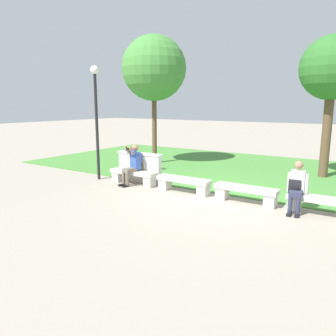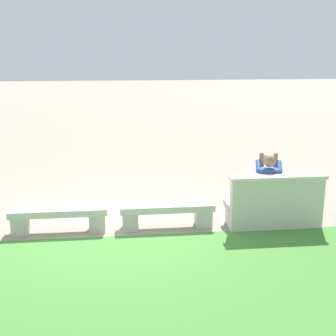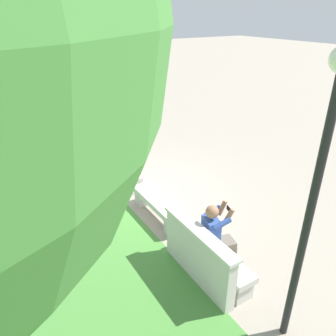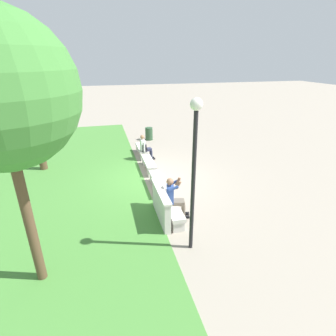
{
  "view_description": "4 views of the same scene",
  "coord_description": "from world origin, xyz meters",
  "px_view_note": "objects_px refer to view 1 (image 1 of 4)",
  "views": [
    {
      "loc": [
        3.88,
        -8.22,
        2.61
      ],
      "look_at": [
        -1.25,
        -0.42,
        0.78
      ],
      "focal_mm": 35.0,
      "sensor_mm": 36.0,
      "label": 1
    },
    {
      "loc": [
        -0.07,
        7.97,
        3.18
      ],
      "look_at": [
        -0.99,
        -0.11,
        1.09
      ],
      "focal_mm": 50.0,
      "sensor_mm": 36.0,
      "label": 2
    },
    {
      "loc": [
        -6.24,
        2.96,
        4.15
      ],
      "look_at": [
        -0.66,
        -0.44,
        0.98
      ],
      "focal_mm": 35.0,
      "sensor_mm": 36.0,
      "label": 3
    },
    {
      "loc": [
        -9.61,
        1.86,
        4.64
      ],
      "look_at": [
        -1.35,
        -0.28,
        1.02
      ],
      "focal_mm": 28.0,
      "sensor_mm": 36.0,
      "label": 4
    }
  ],
  "objects_px": {
    "lamp_post": "(96,107)",
    "tree_behind_wall": "(332,70)",
    "bench_main": "(133,175)",
    "bench_near": "(183,183)",
    "person_photographer": "(133,163)",
    "person_distant": "(297,186)",
    "bench_far": "(324,204)",
    "tree_left_background": "(154,69)",
    "bench_mid": "(245,192)",
    "backpack": "(295,187)"
  },
  "relations": [
    {
      "from": "backpack",
      "to": "tree_left_background",
      "type": "bearing_deg",
      "value": 152.46
    },
    {
      "from": "backpack",
      "to": "lamp_post",
      "type": "xyz_separation_m",
      "value": [
        -6.59,
        -0.09,
        1.9
      ]
    },
    {
      "from": "person_photographer",
      "to": "backpack",
      "type": "distance_m",
      "value": 5.07
    },
    {
      "from": "person_distant",
      "to": "tree_behind_wall",
      "type": "distance_m",
      "value": 5.55
    },
    {
      "from": "bench_mid",
      "to": "tree_left_background",
      "type": "relative_size",
      "value": 0.31
    },
    {
      "from": "person_distant",
      "to": "tree_behind_wall",
      "type": "relative_size",
      "value": 0.26
    },
    {
      "from": "bench_far",
      "to": "tree_behind_wall",
      "type": "relative_size",
      "value": 0.35
    },
    {
      "from": "bench_main",
      "to": "tree_behind_wall",
      "type": "height_order",
      "value": "tree_behind_wall"
    },
    {
      "from": "bench_near",
      "to": "bench_far",
      "type": "bearing_deg",
      "value": 0.0
    },
    {
      "from": "bench_main",
      "to": "bench_near",
      "type": "bearing_deg",
      "value": 0.0
    },
    {
      "from": "person_photographer",
      "to": "bench_mid",
      "type": "bearing_deg",
      "value": 1.12
    },
    {
      "from": "person_photographer",
      "to": "lamp_post",
      "type": "relative_size",
      "value": 0.34
    },
    {
      "from": "tree_behind_wall",
      "to": "lamp_post",
      "type": "relative_size",
      "value": 1.27
    },
    {
      "from": "tree_behind_wall",
      "to": "tree_left_background",
      "type": "height_order",
      "value": "tree_left_background"
    },
    {
      "from": "bench_near",
      "to": "bench_far",
      "type": "xyz_separation_m",
      "value": [
        3.86,
        0.0,
        0.0
      ]
    },
    {
      "from": "tree_behind_wall",
      "to": "bench_far",
      "type": "bearing_deg",
      "value": -81.36
    },
    {
      "from": "bench_mid",
      "to": "tree_behind_wall",
      "type": "xyz_separation_m",
      "value": [
        1.24,
        4.54,
        3.47
      ]
    },
    {
      "from": "person_photographer",
      "to": "tree_behind_wall",
      "type": "distance_m",
      "value": 7.49
    },
    {
      "from": "bench_main",
      "to": "person_distant",
      "type": "distance_m",
      "value": 5.18
    },
    {
      "from": "person_photographer",
      "to": "tree_left_background",
      "type": "bearing_deg",
      "value": 115.16
    },
    {
      "from": "bench_main",
      "to": "bench_far",
      "type": "height_order",
      "value": "same"
    },
    {
      "from": "tree_behind_wall",
      "to": "person_photographer",
      "type": "bearing_deg",
      "value": -137.67
    },
    {
      "from": "tree_behind_wall",
      "to": "person_distant",
      "type": "bearing_deg",
      "value": -89.25
    },
    {
      "from": "tree_left_background",
      "to": "person_distant",
      "type": "bearing_deg",
      "value": -27.63
    },
    {
      "from": "lamp_post",
      "to": "tree_behind_wall",
      "type": "bearing_deg",
      "value": 35.23
    },
    {
      "from": "bench_near",
      "to": "person_distant",
      "type": "distance_m",
      "value": 3.26
    },
    {
      "from": "backpack",
      "to": "bench_main",
      "type": "bearing_deg",
      "value": 179.73
    },
    {
      "from": "bench_main",
      "to": "backpack",
      "type": "distance_m",
      "value": 5.12
    },
    {
      "from": "bench_far",
      "to": "person_photographer",
      "type": "bearing_deg",
      "value": -179.25
    },
    {
      "from": "bench_mid",
      "to": "tree_left_background",
      "type": "distance_m",
      "value": 7.54
    },
    {
      "from": "bench_far",
      "to": "person_photographer",
      "type": "relative_size",
      "value": 1.29
    },
    {
      "from": "bench_far",
      "to": "tree_left_background",
      "type": "distance_m",
      "value": 9.04
    },
    {
      "from": "person_distant",
      "to": "lamp_post",
      "type": "bearing_deg",
      "value": -179.59
    },
    {
      "from": "person_distant",
      "to": "bench_far",
      "type": "bearing_deg",
      "value": 6.0
    },
    {
      "from": "backpack",
      "to": "lamp_post",
      "type": "bearing_deg",
      "value": -179.22
    },
    {
      "from": "bench_near",
      "to": "lamp_post",
      "type": "xyz_separation_m",
      "value": [
        -3.41,
        -0.11,
        2.24
      ]
    },
    {
      "from": "backpack",
      "to": "bench_near",
      "type": "bearing_deg",
      "value": 179.56
    },
    {
      "from": "person_distant",
      "to": "bench_mid",
      "type": "bearing_deg",
      "value": 177.09
    },
    {
      "from": "bench_near",
      "to": "backpack",
      "type": "xyz_separation_m",
      "value": [
        3.18,
        -0.02,
        0.33
      ]
    },
    {
      "from": "bench_far",
      "to": "tree_left_background",
      "type": "height_order",
      "value": "tree_left_background"
    },
    {
      "from": "backpack",
      "to": "tree_behind_wall",
      "type": "xyz_separation_m",
      "value": [
        -0.01,
        4.56,
        3.14
      ]
    },
    {
      "from": "bench_near",
      "to": "tree_left_background",
      "type": "xyz_separation_m",
      "value": [
        -3.56,
        3.49,
        3.79
      ]
    },
    {
      "from": "bench_mid",
      "to": "person_distant",
      "type": "height_order",
      "value": "person_distant"
    },
    {
      "from": "lamp_post",
      "to": "bench_far",
      "type": "bearing_deg",
      "value": 0.9
    },
    {
      "from": "bench_mid",
      "to": "person_photographer",
      "type": "height_order",
      "value": "person_photographer"
    },
    {
      "from": "bench_far",
      "to": "tree_behind_wall",
      "type": "height_order",
      "value": "tree_behind_wall"
    },
    {
      "from": "bench_near",
      "to": "person_photographer",
      "type": "relative_size",
      "value": 1.29
    },
    {
      "from": "tree_behind_wall",
      "to": "tree_left_background",
      "type": "relative_size",
      "value": 0.9
    },
    {
      "from": "tree_left_background",
      "to": "lamp_post",
      "type": "relative_size",
      "value": 1.41
    },
    {
      "from": "person_photographer",
      "to": "person_distant",
      "type": "bearing_deg",
      "value": 0.1
    }
  ]
}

